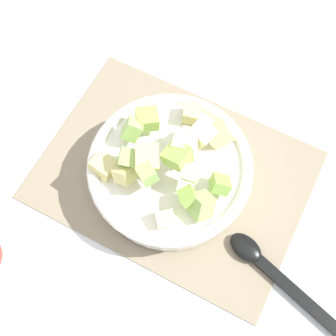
% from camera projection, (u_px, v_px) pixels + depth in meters
% --- Properties ---
extents(ground_plane, '(2.40, 2.40, 0.00)m').
position_uv_depth(ground_plane, '(174.00, 175.00, 0.76)').
color(ground_plane, silver).
extents(placemat, '(0.44, 0.32, 0.01)m').
position_uv_depth(placemat, '(174.00, 174.00, 0.75)').
color(placemat, gray).
rests_on(placemat, ground_plane).
extents(salad_bowl, '(0.26, 0.26, 0.13)m').
position_uv_depth(salad_bowl, '(168.00, 170.00, 0.71)').
color(salad_bowl, white).
rests_on(salad_bowl, placemat).
extents(serving_spoon, '(0.22, 0.09, 0.01)m').
position_uv_depth(serving_spoon, '(268.00, 268.00, 0.68)').
color(serving_spoon, black).
rests_on(serving_spoon, placemat).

